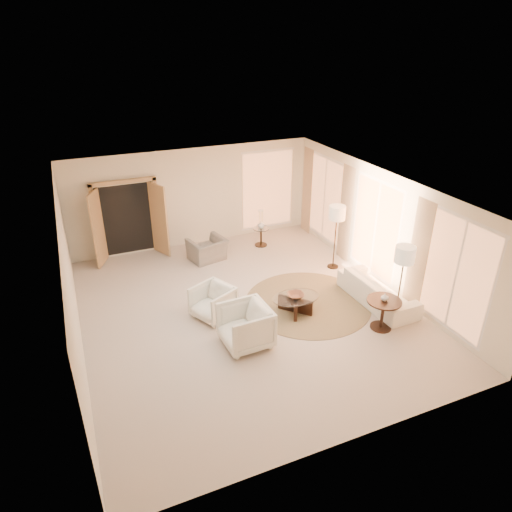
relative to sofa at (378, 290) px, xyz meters
name	(u,v)px	position (x,y,z in m)	size (l,w,h in m)	color
room	(246,254)	(-2.90, 0.85, 1.09)	(7.04, 8.04, 2.83)	beige
windows_right	(377,230)	(0.55, 0.95, 1.04)	(0.10, 6.40, 2.40)	#FFA366
window_back_corner	(268,190)	(-0.60, 4.80, 1.04)	(1.70, 0.10, 2.40)	#FFA366
curtains_right	(354,219)	(0.50, 1.85, 0.99)	(0.06, 5.20, 2.60)	tan
french_doors	(128,220)	(-4.80, 4.67, 0.76)	(1.95, 0.66, 2.16)	tan
area_rug	(308,302)	(-1.48, 0.59, -0.30)	(2.90, 2.90, 0.01)	#473923
sofa	(378,290)	(0.00, 0.00, 0.00)	(2.09, 0.82, 0.61)	white
armchair_left	(213,301)	(-3.66, 0.91, 0.10)	(0.78, 0.73, 0.80)	white
armchair_right	(245,324)	(-3.38, -0.29, 0.17)	(0.91, 0.86, 0.94)	white
accent_chair	(207,246)	(-2.93, 3.62, 0.10)	(0.93, 0.61, 0.82)	gray
coffee_table	(295,303)	(-1.93, 0.35, -0.06)	(1.21, 1.21, 0.39)	black
end_table	(383,309)	(-0.54, -0.89, 0.16)	(0.71, 0.71, 0.68)	black
side_table	(261,235)	(-1.21, 3.90, 0.03)	(0.47, 0.47, 0.55)	black
floor_lamp_near	(337,216)	(0.00, 1.90, 1.16)	(0.42, 0.42, 1.72)	black
floor_lamp_far	(404,258)	(0.00, -0.68, 1.15)	(0.41, 0.41, 1.71)	black
bowl	(296,295)	(-1.93, 0.35, 0.13)	(0.36, 0.36, 0.09)	brown
end_vase	(385,297)	(-0.54, -0.89, 0.45)	(0.16, 0.16, 0.17)	silver
side_vase	(261,225)	(-1.21, 3.90, 0.35)	(0.21, 0.21, 0.22)	silver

